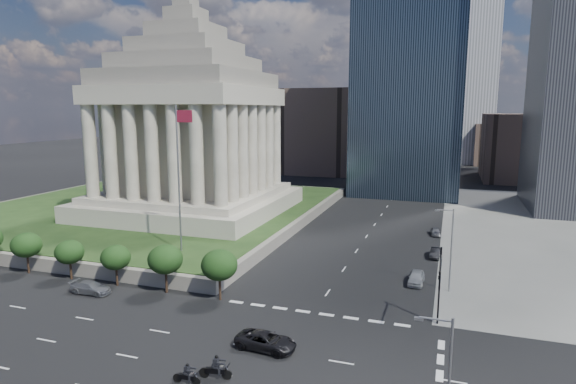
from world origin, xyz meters
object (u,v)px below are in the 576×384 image
at_px(traffic_signal_ne, 440,280).
at_px(parked_sedan_near, 416,278).
at_px(parked_sedan_mid, 435,253).
at_px(suv_grey, 91,288).
at_px(motorcycle_lead, 215,367).
at_px(street_lamp_north, 450,245).
at_px(war_memorial, 189,109).
at_px(motorcycle_trail, 187,373).
at_px(flagpole, 179,171).
at_px(pickup_truck, 266,341).
at_px(parked_sedan_far, 435,232).

distance_m(traffic_signal_ne, parked_sedan_near, 13.87).
bearing_deg(parked_sedan_mid, parked_sedan_near, -94.98).
xyz_separation_m(suv_grey, motorcycle_lead, (22.21, -11.52, 0.30)).
bearing_deg(street_lamp_north, war_memorial, 154.08).
height_order(street_lamp_north, motorcycle_trail, street_lamp_north).
bearing_deg(motorcycle_lead, flagpole, 115.88).
height_order(flagpole, parked_sedan_mid, flagpole).
bearing_deg(motorcycle_lead, street_lamp_north, 46.02).
xyz_separation_m(motorcycle_lead, motorcycle_trail, (-1.79, -1.42, -0.14)).
xyz_separation_m(traffic_signal_ne, motorcycle_trail, (-18.30, -15.79, -4.37)).
height_order(war_memorial, motorcycle_lead, war_memorial).
relative_size(traffic_signal_ne, parked_sedan_near, 1.75).
height_order(flagpole, pickup_truck, flagpole).
distance_m(parked_sedan_near, parked_sedan_mid, 12.09).
height_order(street_lamp_north, parked_sedan_near, street_lamp_north).
bearing_deg(flagpole, motorcycle_lead, -54.16).
relative_size(parked_sedan_mid, motorcycle_lead, 1.47).
bearing_deg(motorcycle_trail, suv_grey, 144.83).
bearing_deg(parked_sedan_mid, war_memorial, 172.08).
height_order(parked_sedan_near, motorcycle_trail, motorcycle_trail).
xyz_separation_m(pickup_truck, parked_sedan_near, (11.56, 21.41, 0.01)).
distance_m(parked_sedan_near, motorcycle_trail, 32.49).
relative_size(war_memorial, parked_sedan_far, 10.44).
distance_m(street_lamp_north, motorcycle_lead, 31.32).
distance_m(war_memorial, parked_sedan_far, 49.73).
bearing_deg(flagpole, suv_grey, -108.43).
distance_m(war_memorial, pickup_truck, 57.39).
distance_m(street_lamp_north, parked_sedan_far, 27.14).
relative_size(flagpole, traffic_signal_ne, 2.50).
height_order(street_lamp_north, parked_sedan_mid, street_lamp_north).
bearing_deg(suv_grey, traffic_signal_ne, -87.89).
height_order(parked_sedan_near, parked_sedan_mid, parked_sedan_near).
height_order(suv_grey, parked_sedan_mid, suv_grey).
bearing_deg(suv_grey, pickup_truck, -105.42).
relative_size(street_lamp_north, pickup_truck, 1.80).
height_order(parked_sedan_far, motorcycle_lead, motorcycle_lead).
xyz_separation_m(flagpole, street_lamp_north, (35.16, 1.00, -7.45)).
bearing_deg(pickup_truck, war_memorial, 41.29).
xyz_separation_m(street_lamp_north, motorcycle_trail, (-19.12, -27.09, -4.78)).
xyz_separation_m(suv_grey, parked_sedan_near, (35.84, 15.66, 0.06)).
relative_size(street_lamp_north, parked_sedan_mid, 2.48).
relative_size(war_memorial, parked_sedan_near, 8.53).
bearing_deg(war_memorial, parked_sedan_near, -26.23).
relative_size(parked_sedan_near, motorcycle_lead, 1.67).
xyz_separation_m(parked_sedan_mid, motorcycle_trail, (-17.30, -40.55, 0.22)).
bearing_deg(parked_sedan_far, flagpole, -147.44).
xyz_separation_m(parked_sedan_near, motorcycle_trail, (-15.42, -28.60, 0.10)).
distance_m(flagpole, street_lamp_north, 35.95).
bearing_deg(flagpole, war_memorial, 116.89).
height_order(war_memorial, street_lamp_north, war_memorial).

